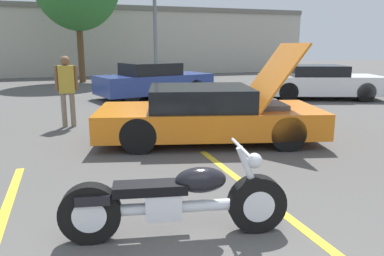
{
  "coord_description": "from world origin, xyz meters",
  "views": [
    {
      "loc": [
        -0.73,
        -1.41,
        1.93
      ],
      "look_at": [
        0.88,
        3.41,
        0.8
      ],
      "focal_mm": 35.0,
      "sensor_mm": 36.0,
      "label": 1
    }
  ],
  "objects_px": {
    "parked_car_mid_row": "(154,81)",
    "light_pole": "(156,7)",
    "motorcycle": "(175,201)",
    "show_car_hood_open": "(209,114)",
    "spectator_midground": "(67,85)",
    "parked_car_right_row": "(319,82)"
  },
  "relations": [
    {
      "from": "light_pole",
      "to": "spectator_midground",
      "type": "relative_size",
      "value": 4.06
    },
    {
      "from": "show_car_hood_open",
      "to": "parked_car_mid_row",
      "type": "height_order",
      "value": "show_car_hood_open"
    },
    {
      "from": "parked_car_mid_row",
      "to": "spectator_midground",
      "type": "relative_size",
      "value": 2.7
    },
    {
      "from": "parked_car_mid_row",
      "to": "light_pole",
      "type": "bearing_deg",
      "value": 59.67
    },
    {
      "from": "light_pole",
      "to": "spectator_midground",
      "type": "distance_m",
      "value": 10.99
    },
    {
      "from": "motorcycle",
      "to": "spectator_midground",
      "type": "relative_size",
      "value": 1.36
    },
    {
      "from": "motorcycle",
      "to": "parked_car_right_row",
      "type": "distance_m",
      "value": 11.32
    },
    {
      "from": "show_car_hood_open",
      "to": "spectator_midground",
      "type": "relative_size",
      "value": 2.83
    },
    {
      "from": "motorcycle",
      "to": "show_car_hood_open",
      "type": "height_order",
      "value": "show_car_hood_open"
    },
    {
      "from": "parked_car_mid_row",
      "to": "spectator_midground",
      "type": "bearing_deg",
      "value": -140.41
    },
    {
      "from": "motorcycle",
      "to": "parked_car_right_row",
      "type": "height_order",
      "value": "parked_car_right_row"
    },
    {
      "from": "light_pole",
      "to": "show_car_hood_open",
      "type": "relative_size",
      "value": 1.44
    },
    {
      "from": "light_pole",
      "to": "motorcycle",
      "type": "distance_m",
      "value": 16.31
    },
    {
      "from": "show_car_hood_open",
      "to": "motorcycle",
      "type": "bearing_deg",
      "value": -101.52
    },
    {
      "from": "motorcycle",
      "to": "parked_car_mid_row",
      "type": "distance_m",
      "value": 10.57
    },
    {
      "from": "parked_car_right_row",
      "to": "spectator_midground",
      "type": "relative_size",
      "value": 2.78
    },
    {
      "from": "light_pole",
      "to": "parked_car_mid_row",
      "type": "xyz_separation_m",
      "value": [
        -1.39,
        -5.2,
        -3.18
      ]
    },
    {
      "from": "motorcycle",
      "to": "spectator_midground",
      "type": "bearing_deg",
      "value": 110.07
    },
    {
      "from": "show_car_hood_open",
      "to": "spectator_midground",
      "type": "xyz_separation_m",
      "value": [
        -2.72,
        2.34,
        0.44
      ]
    },
    {
      "from": "light_pole",
      "to": "show_car_hood_open",
      "type": "bearing_deg",
      "value": -98.41
    },
    {
      "from": "motorcycle",
      "to": "spectator_midground",
      "type": "xyz_separation_m",
      "value": [
        -0.97,
        5.92,
        0.62
      ]
    },
    {
      "from": "motorcycle",
      "to": "spectator_midground",
      "type": "height_order",
      "value": "spectator_midground"
    }
  ]
}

